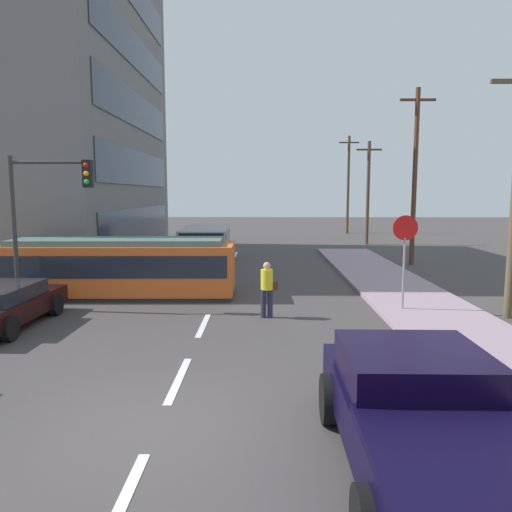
{
  "coord_description": "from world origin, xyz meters",
  "views": [
    {
      "loc": [
        1.67,
        -7.21,
        3.66
      ],
      "look_at": [
        1.43,
        8.97,
        1.59
      ],
      "focal_mm": 34.04,
      "sensor_mm": 36.0,
      "label": 1
    }
  ],
  "objects_px": {
    "parked_sedan_mid": "(0,305)",
    "utility_pole_far": "(368,191)",
    "parked_sedan_far": "(106,263)",
    "parked_sedan_furthest": "(134,247)",
    "pickup_truck_parked": "(423,418)",
    "traffic_light_mast": "(45,203)",
    "streetcar_tram": "(120,266)",
    "pedestrian_crossing": "(267,286)",
    "utility_pole_distant": "(348,183)",
    "utility_pole_mid": "(415,174)",
    "stop_sign": "(405,242)",
    "city_bus": "(206,241)"
  },
  "relations": [
    {
      "from": "stop_sign",
      "to": "utility_pole_distant",
      "type": "xyz_separation_m",
      "value": [
        3.53,
        30.54,
        2.45
      ]
    },
    {
      "from": "parked_sedan_furthest",
      "to": "traffic_light_mast",
      "type": "xyz_separation_m",
      "value": [
        0.66,
        -12.53,
        2.75
      ]
    },
    {
      "from": "city_bus",
      "to": "parked_sedan_far",
      "type": "bearing_deg",
      "value": -122.46
    },
    {
      "from": "stop_sign",
      "to": "pickup_truck_parked",
      "type": "bearing_deg",
      "value": -104.34
    },
    {
      "from": "traffic_light_mast",
      "to": "utility_pole_mid",
      "type": "relative_size",
      "value": 0.54
    },
    {
      "from": "utility_pole_far",
      "to": "city_bus",
      "type": "bearing_deg",
      "value": -142.36
    },
    {
      "from": "streetcar_tram",
      "to": "pedestrian_crossing",
      "type": "bearing_deg",
      "value": -30.24
    },
    {
      "from": "city_bus",
      "to": "parked_sedan_mid",
      "type": "xyz_separation_m",
      "value": [
        -4.03,
        -14.09,
        -0.41
      ]
    },
    {
      "from": "pedestrian_crossing",
      "to": "pickup_truck_parked",
      "type": "distance_m",
      "value": 8.4
    },
    {
      "from": "pickup_truck_parked",
      "to": "parked_sedan_furthest",
      "type": "distance_m",
      "value": 23.55
    },
    {
      "from": "city_bus",
      "to": "utility_pole_distant",
      "type": "relative_size",
      "value": 0.68
    },
    {
      "from": "streetcar_tram",
      "to": "city_bus",
      "type": "xyz_separation_m",
      "value": [
        1.96,
        9.84,
        -0.04
      ]
    },
    {
      "from": "parked_sedan_far",
      "to": "stop_sign",
      "type": "xyz_separation_m",
      "value": [
        11.27,
        -6.44,
        1.57
      ]
    },
    {
      "from": "streetcar_tram",
      "to": "utility_pole_distant",
      "type": "relative_size",
      "value": 0.93
    },
    {
      "from": "pickup_truck_parked",
      "to": "traffic_light_mast",
      "type": "bearing_deg",
      "value": 134.29
    },
    {
      "from": "parked_sedan_mid",
      "to": "utility_pole_mid",
      "type": "bearing_deg",
      "value": 39.22
    },
    {
      "from": "city_bus",
      "to": "pickup_truck_parked",
      "type": "bearing_deg",
      "value": -75.96
    },
    {
      "from": "parked_sedan_furthest",
      "to": "utility_pole_far",
      "type": "height_order",
      "value": "utility_pole_far"
    },
    {
      "from": "stop_sign",
      "to": "utility_pole_mid",
      "type": "relative_size",
      "value": 0.32
    },
    {
      "from": "city_bus",
      "to": "parked_sedan_mid",
      "type": "height_order",
      "value": "city_bus"
    },
    {
      "from": "pickup_truck_parked",
      "to": "utility_pole_distant",
      "type": "relative_size",
      "value": 0.56
    },
    {
      "from": "streetcar_tram",
      "to": "utility_pole_far",
      "type": "height_order",
      "value": "utility_pole_far"
    },
    {
      "from": "parked_sedan_furthest",
      "to": "utility_pole_far",
      "type": "distance_m",
      "value": 17.21
    },
    {
      "from": "parked_sedan_mid",
      "to": "utility_pole_far",
      "type": "height_order",
      "value": "utility_pole_far"
    },
    {
      "from": "traffic_light_mast",
      "to": "utility_pole_mid",
      "type": "bearing_deg",
      "value": 35.18
    },
    {
      "from": "streetcar_tram",
      "to": "parked_sedan_mid",
      "type": "relative_size",
      "value": 1.86
    },
    {
      "from": "stop_sign",
      "to": "utility_pole_far",
      "type": "relative_size",
      "value": 0.39
    },
    {
      "from": "pickup_truck_parked",
      "to": "utility_pole_distant",
      "type": "xyz_separation_m",
      "value": [
        5.78,
        39.33,
        3.84
      ]
    },
    {
      "from": "utility_pole_far",
      "to": "utility_pole_distant",
      "type": "bearing_deg",
      "value": 88.39
    },
    {
      "from": "pedestrian_crossing",
      "to": "parked_sedan_mid",
      "type": "bearing_deg",
      "value": -171.06
    },
    {
      "from": "pickup_truck_parked",
      "to": "utility_pole_distant",
      "type": "bearing_deg",
      "value": 81.64
    },
    {
      "from": "utility_pole_far",
      "to": "utility_pole_distant",
      "type": "relative_size",
      "value": 0.83
    },
    {
      "from": "pickup_truck_parked",
      "to": "utility_pole_far",
      "type": "height_order",
      "value": "utility_pole_far"
    },
    {
      "from": "parked_sedan_far",
      "to": "traffic_light_mast",
      "type": "bearing_deg",
      "value": -88.08
    },
    {
      "from": "parked_sedan_furthest",
      "to": "utility_pole_distant",
      "type": "xyz_separation_m",
      "value": [
        15.25,
        17.76,
        4.02
      ]
    },
    {
      "from": "traffic_light_mast",
      "to": "streetcar_tram",
      "type": "bearing_deg",
      "value": 54.73
    },
    {
      "from": "traffic_light_mast",
      "to": "utility_pole_distant",
      "type": "xyz_separation_m",
      "value": [
        14.59,
        30.29,
        1.26
      ]
    },
    {
      "from": "parked_sedan_far",
      "to": "parked_sedan_furthest",
      "type": "distance_m",
      "value": 6.36
    },
    {
      "from": "streetcar_tram",
      "to": "parked_sedan_far",
      "type": "distance_m",
      "value": 4.37
    },
    {
      "from": "traffic_light_mast",
      "to": "utility_pole_far",
      "type": "height_order",
      "value": "utility_pole_far"
    },
    {
      "from": "parked_sedan_furthest",
      "to": "pickup_truck_parked",
      "type": "bearing_deg",
      "value": -66.3
    },
    {
      "from": "utility_pole_far",
      "to": "utility_pole_distant",
      "type": "xyz_separation_m",
      "value": [
        0.28,
        9.91,
        0.77
      ]
    },
    {
      "from": "pickup_truck_parked",
      "to": "utility_pole_far",
      "type": "xyz_separation_m",
      "value": [
        5.5,
        29.42,
        3.08
      ]
    },
    {
      "from": "parked_sedan_mid",
      "to": "utility_pole_mid",
      "type": "distance_m",
      "value": 19.78
    },
    {
      "from": "utility_pole_mid",
      "to": "utility_pole_far",
      "type": "xyz_separation_m",
      "value": [
        -0.19,
        10.16,
        -0.78
      ]
    },
    {
      "from": "traffic_light_mast",
      "to": "utility_pole_mid",
      "type": "distance_m",
      "value": 17.79
    },
    {
      "from": "utility_pole_far",
      "to": "streetcar_tram",
      "type": "bearing_deg",
      "value": -125.06
    },
    {
      "from": "parked_sedan_furthest",
      "to": "utility_pole_mid",
      "type": "bearing_deg",
      "value": -8.66
    },
    {
      "from": "city_bus",
      "to": "parked_sedan_furthest",
      "type": "distance_m",
      "value": 4.24
    },
    {
      "from": "stop_sign",
      "to": "traffic_light_mast",
      "type": "xyz_separation_m",
      "value": [
        -11.06,
        0.25,
        1.18
      ]
    }
  ]
}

